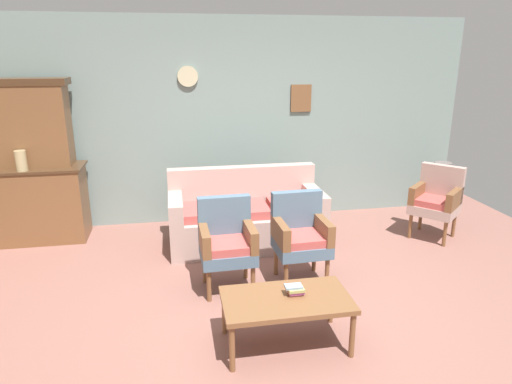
# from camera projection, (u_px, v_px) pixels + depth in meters

# --- Properties ---
(ground_plane) EXTENTS (7.68, 7.68, 0.00)m
(ground_plane) POSITION_uv_depth(u_px,v_px,m) (277.00, 317.00, 4.02)
(ground_plane) COLOR #84564C
(wall_back_with_decor) EXTENTS (6.40, 0.09, 2.70)m
(wall_back_with_decor) POSITION_uv_depth(u_px,v_px,m) (235.00, 122.00, 6.10)
(wall_back_with_decor) COLOR gray
(wall_back_with_decor) RESTS_ON ground
(side_cabinet) EXTENTS (1.16, 0.55, 0.93)m
(side_cabinet) POSITION_uv_depth(u_px,v_px,m) (38.00, 204.00, 5.57)
(side_cabinet) COLOR brown
(side_cabinet) RESTS_ON ground
(cabinet_upper_hutch) EXTENTS (0.99, 0.38, 1.03)m
(cabinet_upper_hutch) POSITION_uv_depth(u_px,v_px,m) (29.00, 122.00, 5.36)
(cabinet_upper_hutch) COLOR brown
(cabinet_upper_hutch) RESTS_ON side_cabinet
(vase_on_cabinet) EXTENTS (0.13, 0.13, 0.24)m
(vase_on_cabinet) POSITION_uv_depth(u_px,v_px,m) (21.00, 161.00, 5.22)
(vase_on_cabinet) COLOR tan
(vase_on_cabinet) RESTS_ON side_cabinet
(floral_couch) EXTENTS (1.82, 0.81, 0.90)m
(floral_couch) POSITION_uv_depth(u_px,v_px,m) (246.00, 218.00, 5.49)
(floral_couch) COLOR tan
(floral_couch) RESTS_ON ground
(armchair_row_middle) EXTENTS (0.53, 0.50, 0.90)m
(armchair_row_middle) POSITION_uv_depth(u_px,v_px,m) (227.00, 240.00, 4.40)
(armchair_row_middle) COLOR slate
(armchair_row_middle) RESTS_ON ground
(armchair_near_couch_end) EXTENTS (0.54, 0.51, 0.90)m
(armchair_near_couch_end) POSITION_uv_depth(u_px,v_px,m) (300.00, 234.00, 4.56)
(armchair_near_couch_end) COLOR slate
(armchair_near_couch_end) RESTS_ON ground
(wingback_chair_by_fireplace) EXTENTS (0.71, 0.71, 0.90)m
(wingback_chair_by_fireplace) POSITION_uv_depth(u_px,v_px,m) (436.00, 199.00, 5.65)
(wingback_chair_by_fireplace) COLOR tan
(wingback_chair_by_fireplace) RESTS_ON ground
(coffee_table) EXTENTS (1.00, 0.56, 0.42)m
(coffee_table) POSITION_uv_depth(u_px,v_px,m) (286.00, 303.00, 3.54)
(coffee_table) COLOR brown
(coffee_table) RESTS_ON ground
(book_stack_on_table) EXTENTS (0.15, 0.11, 0.08)m
(book_stack_on_table) POSITION_uv_depth(u_px,v_px,m) (295.00, 290.00, 3.56)
(book_stack_on_table) COLOR pink
(book_stack_on_table) RESTS_ON coffee_table
(floor_vase_by_wall) EXTENTS (0.23, 0.23, 0.78)m
(floor_vase_by_wall) POSITION_uv_depth(u_px,v_px,m) (440.00, 189.00, 6.42)
(floor_vase_by_wall) COLOR #645B57
(floor_vase_by_wall) RESTS_ON ground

